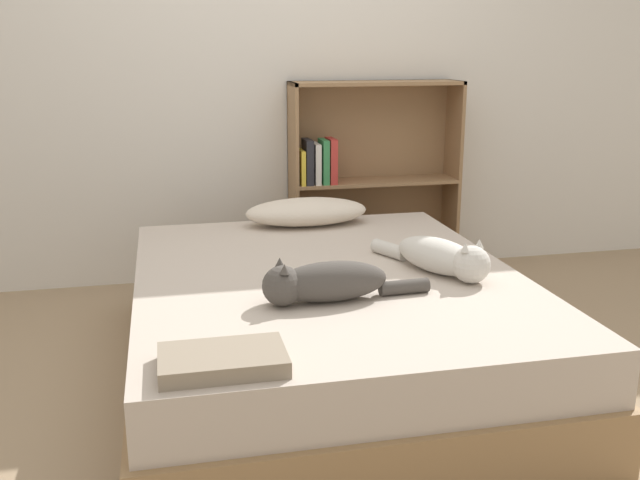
# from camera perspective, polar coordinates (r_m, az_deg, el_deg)

# --- Properties ---
(ground_plane) EXTENTS (8.00, 8.00, 0.00)m
(ground_plane) POSITION_cam_1_polar(r_m,az_deg,el_deg) (3.07, 0.60, -10.58)
(ground_plane) COLOR #997F60
(wall_back) EXTENTS (8.00, 0.06, 2.50)m
(wall_back) POSITION_cam_1_polar(r_m,az_deg,el_deg) (4.16, -3.93, 14.06)
(wall_back) COLOR silver
(wall_back) RESTS_ON ground_plane
(bed) EXTENTS (1.58, 1.95, 0.45)m
(bed) POSITION_cam_1_polar(r_m,az_deg,el_deg) (2.98, 0.61, -6.79)
(bed) COLOR #99754C
(bed) RESTS_ON ground_plane
(pillow) EXTENTS (0.63, 0.29, 0.14)m
(pillow) POSITION_cam_1_polar(r_m,az_deg,el_deg) (3.66, -1.08, 2.28)
(pillow) COLOR beige
(pillow) RESTS_ON bed
(cat_light) EXTENTS (0.36, 0.58, 0.17)m
(cat_light) POSITION_cam_1_polar(r_m,az_deg,el_deg) (2.92, 9.80, -1.36)
(cat_light) COLOR beige
(cat_light) RESTS_ON bed
(cat_dark) EXTENTS (0.63, 0.17, 0.17)m
(cat_dark) POSITION_cam_1_polar(r_m,az_deg,el_deg) (2.57, 0.19, -3.43)
(cat_dark) COLOR #47423D
(cat_dark) RESTS_ON bed
(bookshelf) EXTENTS (0.98, 0.26, 1.14)m
(bookshelf) POSITION_cam_1_polar(r_m,az_deg,el_deg) (4.22, 3.68, 5.01)
(bookshelf) COLOR #8E6B47
(bookshelf) RESTS_ON ground_plane
(blanket_fold) EXTENTS (0.36, 0.23, 0.05)m
(blanket_fold) POSITION_cam_1_polar(r_m,az_deg,el_deg) (2.09, -7.80, -9.50)
(blanket_fold) COLOR gray
(blanket_fold) RESTS_ON bed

